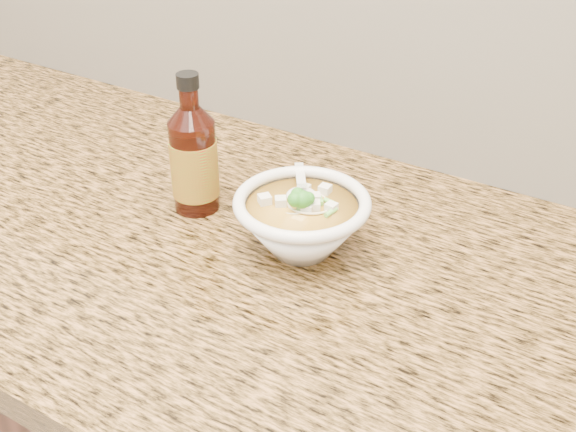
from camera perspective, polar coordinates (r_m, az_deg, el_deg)
The scene contains 3 objects.
counter_slab at distance 0.94m, azimuth -3.15°, elevation -3.10°, with size 4.00×0.68×0.04m, color #9A6838.
soup_bowl at distance 0.89m, azimuth 1.10°, elevation -0.56°, with size 0.17×0.18×0.09m.
hot_sauce_bottle at distance 0.97m, azimuth -7.45°, elevation 4.42°, with size 0.08×0.08×0.19m.
Camera 1 is at (0.44, 1.05, 1.43)m, focal length 45.00 mm.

